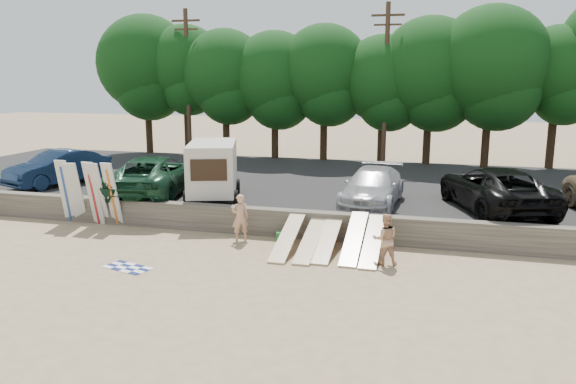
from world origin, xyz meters
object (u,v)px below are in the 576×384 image
car_1 (154,175)px  beachgoer_b (385,239)px  car_3 (495,189)px  cooler (282,236)px  beachgoer_a (240,217)px  box_trailer (213,168)px  car_2 (373,187)px  car_0 (59,168)px

car_1 → beachgoer_b: (10.42, -4.72, -0.73)m
car_3 → cooler: 8.48m
car_3 → beachgoer_a: car_3 is taller
car_1 → box_trailer: bearing=165.8°
car_2 → cooler: car_2 is taller
car_1 → car_3: bearing=173.2°
car_1 → beachgoer_b: bearing=145.7°
beachgoer_a → cooler: (1.42, 0.35, -0.69)m
car_3 → beachgoer_a: 9.82m
car_2 → car_3: size_ratio=0.84×
cooler → car_2: bearing=31.8°
cooler → box_trailer: bearing=123.7°
box_trailer → car_2: 6.64m
car_2 → car_3: (4.62, 0.45, 0.11)m
car_2 → cooler: 4.60m
car_1 → beachgoer_a: car_1 is taller
box_trailer → cooler: size_ratio=10.84×
beachgoer_a → car_2: bearing=-168.2°
car_2 → beachgoer_a: size_ratio=2.99×
car_3 → beachgoer_b: size_ratio=3.71×
car_2 → beachgoer_a: bearing=-135.1°
car_3 → cooler: bearing=8.8°
car_1 → car_2: bearing=172.0°
car_2 → cooler: size_ratio=13.31×
cooler → car_3: bearing=8.6°
car_1 → car_3: 14.06m
box_trailer → car_2: box_trailer is taller
beachgoer_a → car_1: bearing=-63.6°
box_trailer → car_2: bearing=-13.6°
car_0 → beachgoer_a: size_ratio=2.90×
car_3 → beachgoer_b: bearing=37.8°
car_3 → car_2: bearing=-13.2°
box_trailer → beachgoer_b: size_ratio=2.53×
box_trailer → car_3: size_ratio=0.68×
car_1 → car_2: size_ratio=1.20×
box_trailer → car_0: 8.36m
car_2 → beachgoer_b: (1.00, -5.04, -0.62)m
car_3 → beachgoer_a: size_ratio=3.57×
beachgoer_a → beachgoer_b: (5.22, -1.27, -0.03)m
cooler → beachgoer_b: bearing=-42.0°
car_2 → beachgoer_b: car_2 is taller
car_0 → car_2: bearing=18.2°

